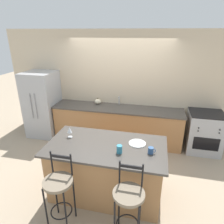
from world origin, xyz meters
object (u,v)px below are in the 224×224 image
at_px(coffee_mug, 151,150).
at_px(tumbler_cup, 119,149).
at_px(bar_stool_far, 129,201).
at_px(dinner_plate, 137,143).
at_px(pumpkin_decoration, 98,101).
at_px(refrigerator, 43,104).
at_px(bar_stool_near, 59,189).
at_px(wine_glass, 70,130).
at_px(oven_range, 204,132).

bearing_deg(coffee_mug, tumbler_cup, -168.86).
bearing_deg(bar_stool_far, dinner_plate, 89.94).
bearing_deg(bar_stool_far, pumpkin_decoration, 113.92).
relative_size(refrigerator, bar_stool_near, 1.51).
relative_size(bar_stool_far, pumpkin_decoration, 6.69).
xyz_separation_m(dinner_plate, wine_glass, (-1.16, -0.04, 0.12)).
xyz_separation_m(bar_stool_near, wine_glass, (-0.19, 0.86, 0.45)).
relative_size(coffee_mug, tumbler_cup, 0.93).
distance_m(refrigerator, tumbler_cup, 3.11).
height_order(bar_stool_far, wine_glass, wine_glass).
xyz_separation_m(oven_range, bar_stool_far, (-1.39, -2.55, 0.16)).
distance_m(bar_stool_far, wine_glass, 1.51).
distance_m(bar_stool_near, pumpkin_decoration, 2.76).
bearing_deg(dinner_plate, wine_glass, -178.25).
relative_size(wine_glass, tumbler_cup, 1.47).
distance_m(coffee_mug, tumbler_cup, 0.47).
relative_size(refrigerator, coffee_mug, 14.68).
relative_size(refrigerator, tumbler_cup, 13.59).
height_order(bar_stool_far, pumpkin_decoration, bar_stool_far).
bearing_deg(coffee_mug, oven_range, 58.31).
xyz_separation_m(bar_stool_far, tumbler_cup, (-0.23, 0.58, 0.38)).
xyz_separation_m(refrigerator, coffee_mug, (2.89, -1.84, 0.15)).
relative_size(refrigerator, oven_range, 1.79).
bearing_deg(refrigerator, oven_range, 0.63).
relative_size(bar_stool_near, wine_glass, 6.09).
bearing_deg(tumbler_cup, bar_stool_near, -141.76).
distance_m(oven_range, dinner_plate, 2.21).
xyz_separation_m(bar_stool_near, dinner_plate, (0.97, 0.90, 0.33)).
bearing_deg(refrigerator, pumpkin_decoration, 8.79).
bearing_deg(bar_stool_near, dinner_plate, 42.86).
xyz_separation_m(dinner_plate, coffee_mug, (0.22, -0.23, 0.04)).
xyz_separation_m(refrigerator, wine_glass, (1.51, -1.65, 0.23)).
distance_m(dinner_plate, wine_glass, 1.16).
bearing_deg(refrigerator, bar_stool_near, -55.84).
bearing_deg(wine_glass, pumpkin_decoration, 91.79).
relative_size(oven_range, bar_stool_near, 0.85).
height_order(oven_range, bar_stool_far, bar_stool_far).
bearing_deg(pumpkin_decoration, refrigerator, -171.21).
xyz_separation_m(bar_stool_near, tumbler_cup, (0.73, 0.58, 0.38)).
height_order(oven_range, dinner_plate, dinner_plate).
distance_m(oven_range, tumbler_cup, 2.61).
bearing_deg(bar_stool_far, oven_range, 61.45).
xyz_separation_m(bar_stool_near, coffee_mug, (1.19, 0.67, 0.37)).
xyz_separation_m(coffee_mug, pumpkin_decoration, (-1.44, 2.06, -0.03)).
bearing_deg(oven_range, wine_glass, -146.40).
distance_m(bar_stool_near, bar_stool_far, 0.96).
height_order(dinner_plate, wine_glass, wine_glass).
distance_m(coffee_mug, pumpkin_decoration, 2.52).
relative_size(refrigerator, pumpkin_decoration, 10.13).
relative_size(oven_range, wine_glass, 5.15).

